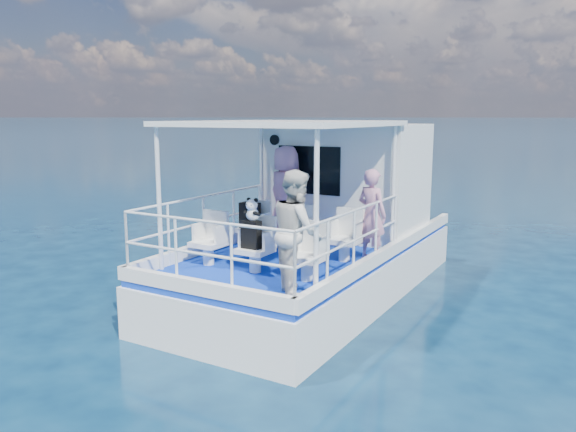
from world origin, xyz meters
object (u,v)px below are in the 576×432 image
object	(u,v)px
passenger_port_fwd	(286,194)
panda	(252,209)
passenger_stbd_aft	(297,232)
backpack_center	(251,235)

from	to	relation	value
passenger_port_fwd	panda	world-z (taller)	passenger_port_fwd
passenger_stbd_aft	backpack_center	distance (m)	1.18
backpack_center	passenger_stbd_aft	bearing A→B (deg)	-24.15
passenger_port_fwd	panda	size ratio (longest dim) A/B	5.26
passenger_port_fwd	panda	bearing A→B (deg)	130.52
panda	backpack_center	bearing A→B (deg)	-146.00
passenger_port_fwd	passenger_stbd_aft	xyz separation A→B (m)	(1.71, -2.63, -0.07)
passenger_stbd_aft	backpack_center	bearing A→B (deg)	24.71
passenger_stbd_aft	panda	distance (m)	1.15
passenger_port_fwd	backpack_center	bearing A→B (deg)	129.98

